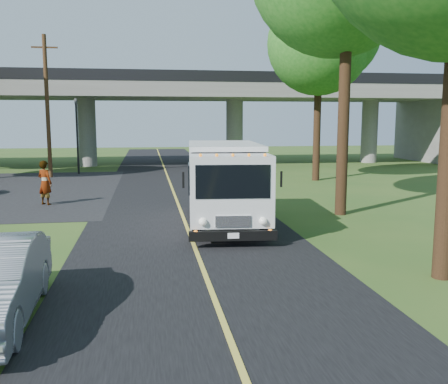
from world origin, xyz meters
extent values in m
plane|color=#2F501C|center=(0.00, 0.00, 0.00)|extent=(120.00, 120.00, 0.00)
cube|color=black|center=(0.00, 10.00, 0.01)|extent=(7.00, 90.00, 0.02)
cube|color=gold|center=(0.00, 10.00, 0.03)|extent=(0.12, 90.00, 0.01)
cube|color=slate|center=(0.00, 32.00, 6.00)|extent=(50.00, 9.00, 1.20)
cube|color=black|center=(0.00, 27.60, 6.90)|extent=(50.00, 0.25, 0.80)
cube|color=black|center=(0.00, 36.40, 6.90)|extent=(50.00, 0.25, 0.80)
cube|color=slate|center=(25.00, 32.00, 3.00)|extent=(4.00, 10.00, 6.00)
cylinder|color=slate|center=(-6.00, 32.00, 2.70)|extent=(1.40, 1.40, 5.40)
cylinder|color=slate|center=(6.00, 32.00, 2.70)|extent=(1.40, 1.40, 5.40)
cylinder|color=slate|center=(18.00, 32.00, 2.70)|extent=(1.40, 1.40, 5.40)
cylinder|color=black|center=(-6.00, 26.00, 2.60)|extent=(0.14, 0.14, 5.20)
imported|color=black|center=(-6.00, 26.00, 4.60)|extent=(0.18, 0.22, 1.10)
cylinder|color=#472D19|center=(-7.50, 24.00, 4.50)|extent=(0.26, 0.26, 9.00)
cube|color=#472D19|center=(-7.50, 24.00, 8.20)|extent=(1.60, 0.10, 0.10)
cylinder|color=#382314|center=(6.20, 9.00, 3.85)|extent=(0.44, 0.44, 7.70)
cylinder|color=#382314|center=(9.00, 20.00, 3.32)|extent=(0.44, 0.44, 6.65)
sphere|color=#1B5F19|center=(9.00, 20.00, 8.20)|extent=(5.58, 5.58, 5.58)
sphere|color=#1B5F19|center=(9.50, 19.60, 8.50)|extent=(4.96, 4.96, 4.96)
cube|color=silver|center=(1.44, 8.56, 1.72)|extent=(2.83, 4.70, 2.31)
cube|color=silver|center=(1.18, 5.40, 1.61)|extent=(2.60, 2.04, 2.10)
cube|color=black|center=(1.10, 4.50, 1.95)|extent=(2.15, 0.26, 0.97)
cube|color=black|center=(1.09, 4.39, 0.39)|extent=(2.57, 0.40, 0.29)
cube|color=silver|center=(1.40, 8.15, 0.31)|extent=(2.94, 6.13, 0.18)
cylinder|color=black|center=(0.15, 5.69, 0.46)|extent=(0.36, 0.94, 0.92)
cylinder|color=black|center=(2.23, 5.51, 0.46)|extent=(0.36, 0.94, 0.92)
cylinder|color=black|center=(0.51, 9.98, 0.46)|extent=(0.36, 0.94, 0.92)
cylinder|color=black|center=(2.59, 9.81, 0.46)|extent=(0.36, 0.94, 0.92)
imported|color=gray|center=(-5.74, 13.06, 0.98)|extent=(0.85, 0.79, 1.96)
camera|label=1|loc=(-1.32, -9.45, 3.69)|focal=40.00mm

